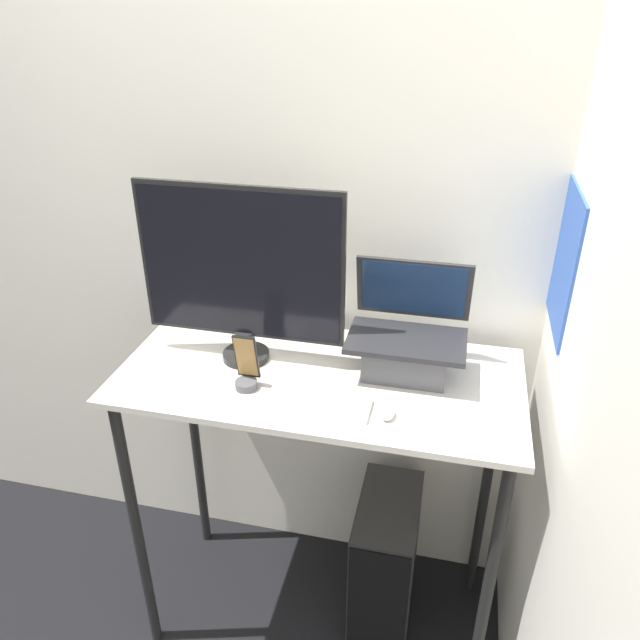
{
  "coord_description": "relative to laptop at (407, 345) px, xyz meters",
  "views": [
    {
      "loc": [
        0.35,
        -1.22,
        2.06
      ],
      "look_at": [
        0.0,
        0.28,
        1.23
      ],
      "focal_mm": 35.0,
      "sensor_mm": 36.0,
      "label": 1
    }
  ],
  "objects": [
    {
      "name": "cell_phone",
      "position": [
        -0.43,
        -0.18,
        -0.04
      ],
      "size": [
        0.07,
        0.07,
        0.17
      ],
      "color": "#4C4C51",
      "rests_on": "desk"
    },
    {
      "name": "wall_side_right",
      "position": [
        0.43,
        -0.35,
        0.16
      ],
      "size": [
        0.06,
        6.0,
        2.6
      ],
      "color": "silver",
      "rests_on": "ground_plane"
    },
    {
      "name": "mouse",
      "position": [
        -0.02,
        -0.23,
        -0.08
      ],
      "size": [
        0.04,
        0.06,
        0.03
      ],
      "color": "white",
      "rests_on": "desk"
    },
    {
      "name": "monitor",
      "position": [
        -0.48,
        -0.03,
        0.19
      ],
      "size": [
        0.61,
        0.14,
        0.54
      ],
      "color": "black",
      "rests_on": "desk"
    },
    {
      "name": "desk",
      "position": [
        -0.24,
        -0.07,
        -0.25
      ],
      "size": [
        1.18,
        0.56,
        1.05
      ],
      "color": "beige",
      "rests_on": "ground_plane"
    },
    {
      "name": "keyboard",
      "position": [
        -0.21,
        -0.23,
        -0.08
      ],
      "size": [
        0.29,
        0.11,
        0.02
      ],
      "color": "silver",
      "rests_on": "desk"
    },
    {
      "name": "computer_tower",
      "position": [
        -0.02,
        -0.02,
        -0.88
      ],
      "size": [
        0.21,
        0.39,
        0.53
      ],
      "color": "black",
      "rests_on": "ground_plane"
    },
    {
      "name": "laptop",
      "position": [
        0.0,
        0.0,
        0.0
      ],
      "size": [
        0.34,
        0.26,
        0.32
      ],
      "color": "#4C4C51",
      "rests_on": "desk"
    },
    {
      "name": "wall_back",
      "position": [
        -0.24,
        0.3,
        0.16
      ],
      "size": [
        6.0,
        0.05,
        2.6
      ],
      "color": "silver",
      "rests_on": "ground_plane"
    }
  ]
}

